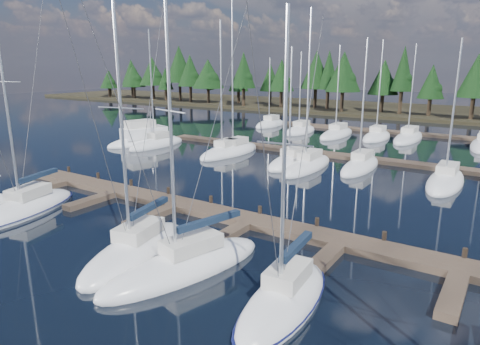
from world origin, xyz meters
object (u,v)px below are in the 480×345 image
Objects in this scene: front_sailboat_2 at (136,251)px; motor_yacht_left at (144,140)px; front_sailboat_1 at (26,208)px; front_sailboat_4 at (284,300)px; front_sailboat_3 at (185,266)px; main_dock at (246,224)px.

front_sailboat_2 is 1.36× the size of motor_yacht_left.
front_sailboat_1 is 1.12× the size of front_sailboat_2.
front_sailboat_4 is 1.21× the size of motor_yacht_left.
front_sailboat_3 is at bearing -41.52° from motor_yacht_left.
front_sailboat_3 is (0.62, -6.64, 0.09)m from main_dock.
front_sailboat_1 is 1.26× the size of front_sailboat_4.
front_sailboat_1 is at bearing 177.33° from front_sailboat_3.
front_sailboat_4 reaches higher than main_dock.
front_sailboat_1 reaches higher than main_dock.
main_dock is 6.67m from front_sailboat_3.
front_sailboat_1 reaches higher than front_sailboat_2.
front_sailboat_1 is 14.80m from front_sailboat_3.
main_dock is at bearing 22.80° from front_sailboat_1.
front_sailboat_4 is at bearing -47.78° from main_dock.
front_sailboat_3 is at bearing -84.64° from main_dock.
motor_yacht_left is at bearing 146.93° from main_dock.
main_dock is 3.08× the size of front_sailboat_2.
front_sailboat_4 is at bearing -1.22° from front_sailboat_3.
front_sailboat_2 reaches higher than motor_yacht_left.
front_sailboat_3 is at bearing 1.62° from front_sailboat_2.
main_dock is at bearing 95.36° from front_sailboat_3.
motor_yacht_left is (-32.16, 23.71, 0.25)m from front_sailboat_4.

